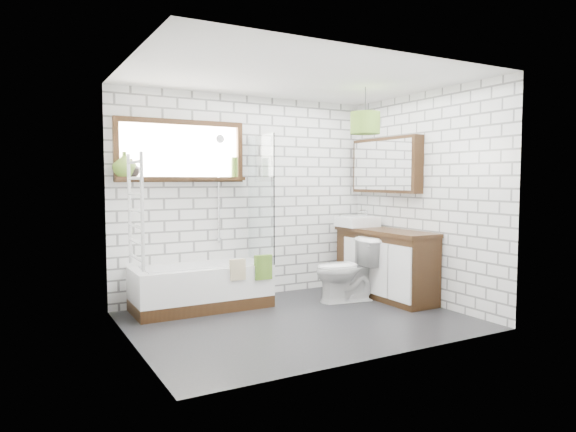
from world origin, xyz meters
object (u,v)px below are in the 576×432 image
bathtub (202,287)px  pendant (365,123)px  basin (357,221)px  vanity (385,263)px  toilet (346,270)px

bathtub → pendant: size_ratio=4.61×
basin → pendant: pendant is taller
vanity → pendant: size_ratio=4.48×
basin → toilet: basin is taller
basin → pendant: (-0.50, -0.80, 1.18)m
pendant → toilet: bearing=87.5°
pendant → bathtub: bearing=152.2°
bathtub → vanity: size_ratio=1.03×
bathtub → basin: size_ratio=3.27×
pendant → basin: bearing=58.1°
toilet → pendant: (-0.02, -0.36, 1.72)m
basin → toilet: (-0.48, -0.44, -0.54)m
toilet → basin: bearing=142.0°
vanity → toilet: bearing=173.4°
bathtub → toilet: (1.65, -0.50, 0.13)m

